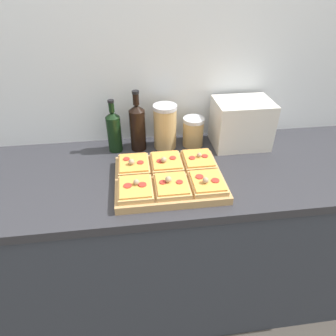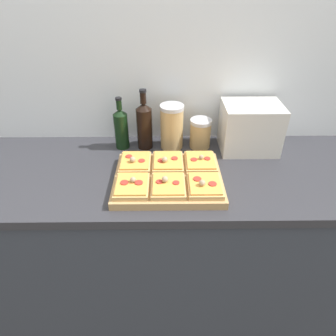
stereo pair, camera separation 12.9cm
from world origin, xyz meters
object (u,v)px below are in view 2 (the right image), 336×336
cutting_board (168,179)px  olive_oil_bottle (121,128)px  grain_jar_short (200,133)px  wine_bottle (144,125)px  toaster_oven (250,127)px  grain_jar_tall (172,127)px

cutting_board → olive_oil_bottle: olive_oil_bottle is taller
grain_jar_short → cutting_board: bearing=-118.4°
olive_oil_bottle → wine_bottle: bearing=0.0°
wine_bottle → grain_jar_short: bearing=0.0°
wine_bottle → grain_jar_short: 0.29m
cutting_board → olive_oil_bottle: bearing=126.9°
olive_oil_bottle → toaster_oven: (0.64, -0.02, 0.01)m
toaster_oven → grain_jar_short: bearing=175.0°
grain_jar_tall → wine_bottle: bearing=180.0°
olive_oil_bottle → toaster_oven: bearing=-1.9°
olive_oil_bottle → cutting_board: bearing=-53.1°
olive_oil_bottle → grain_jar_short: bearing=0.0°
cutting_board → olive_oil_bottle: 0.40m
wine_bottle → grain_jar_short: (0.28, 0.00, -0.05)m
olive_oil_bottle → grain_jar_short: size_ratio=1.76×
cutting_board → olive_oil_bottle: (-0.23, 0.31, 0.09)m
grain_jar_tall → grain_jar_short: bearing=0.0°
cutting_board → grain_jar_tall: grain_jar_tall is taller
olive_oil_bottle → wine_bottle: wine_bottle is taller
wine_bottle → toaster_oven: size_ratio=1.01×
grain_jar_short → toaster_oven: (0.24, -0.02, 0.04)m
cutting_board → toaster_oven: size_ratio=1.51×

